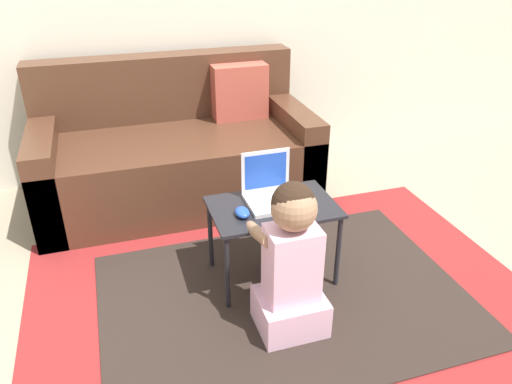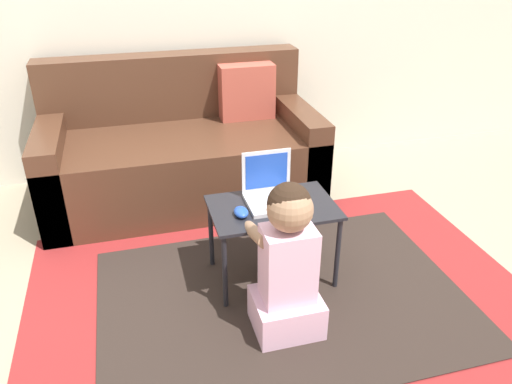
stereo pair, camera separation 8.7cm
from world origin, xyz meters
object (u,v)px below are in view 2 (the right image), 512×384
at_px(couch, 183,152).
at_px(laptop_desk, 273,215).
at_px(person_seated, 287,263).
at_px(laptop, 271,195).
at_px(computer_mouse, 241,212).

xyz_separation_m(couch, laptop_desk, (0.30, -1.03, 0.06)).
bearing_deg(person_seated, laptop, 82.94).
xyz_separation_m(computer_mouse, person_seated, (0.12, -0.32, -0.08)).
height_order(couch, person_seated, couch).
bearing_deg(laptop_desk, couch, 106.06).
bearing_deg(laptop, laptop_desk, -94.11).
relative_size(couch, computer_mouse, 17.40).
bearing_deg(computer_mouse, person_seated, -69.73).
relative_size(laptop_desk, computer_mouse, 6.14).
bearing_deg(couch, laptop_desk, -73.94).
height_order(laptop, computer_mouse, laptop).
xyz_separation_m(laptop_desk, computer_mouse, (-0.17, -0.05, 0.07)).
bearing_deg(couch, computer_mouse, -83.16).
relative_size(laptop_desk, laptop, 2.46).
distance_m(couch, laptop, 1.05).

